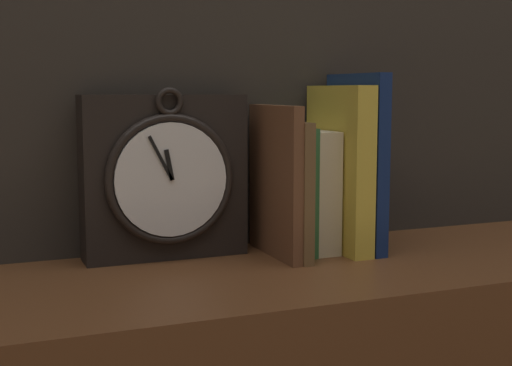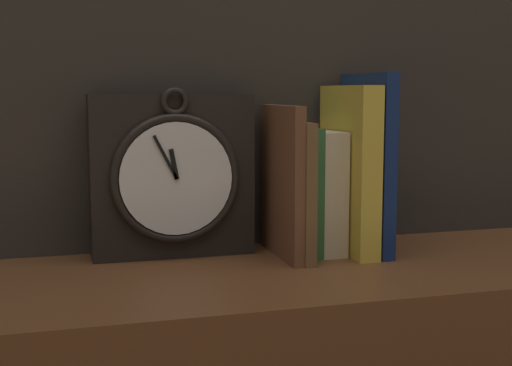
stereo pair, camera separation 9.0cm
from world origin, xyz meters
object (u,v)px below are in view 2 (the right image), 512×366
at_px(book_slot1_brown, 292,189).
at_px(book_slot2_green, 303,190).
at_px(book_slot4_yellow, 349,169).
at_px(book_slot5_navy, 367,163).
at_px(book_slot0_brown, 282,181).
at_px(book_slot3_cream, 321,191).
at_px(clock, 172,176).

height_order(book_slot1_brown, book_slot2_green, book_slot1_brown).
distance_m(book_slot4_yellow, book_slot5_navy, 0.03).
bearing_deg(book_slot0_brown, book_slot3_cream, 14.74).
xyz_separation_m(clock, book_slot0_brown, (0.15, -0.04, -0.01)).
xyz_separation_m(book_slot3_cream, book_slot4_yellow, (0.04, -0.02, 0.03)).
height_order(clock, book_slot4_yellow, book_slot4_yellow).
relative_size(book_slot0_brown, book_slot4_yellow, 0.89).
height_order(book_slot0_brown, book_slot1_brown, book_slot0_brown).
bearing_deg(clock, book_slot2_green, -8.62).
height_order(book_slot0_brown, book_slot4_yellow, book_slot4_yellow).
distance_m(book_slot0_brown, book_slot2_green, 0.04).
bearing_deg(book_slot4_yellow, clock, 170.08).
relative_size(clock, book_slot0_brown, 1.12).
distance_m(book_slot2_green, book_slot3_cream, 0.03).
xyz_separation_m(book_slot0_brown, book_slot2_green, (0.04, 0.02, -0.02)).
distance_m(clock, book_slot0_brown, 0.15).
bearing_deg(book_slot4_yellow, book_slot3_cream, 155.30).
height_order(book_slot1_brown, book_slot5_navy, book_slot5_navy).
bearing_deg(book_slot5_navy, clock, 171.13).
distance_m(clock, book_slot5_navy, 0.28).
bearing_deg(book_slot3_cream, book_slot2_green, -177.94).
height_order(book_slot3_cream, book_slot5_navy, book_slot5_navy).
bearing_deg(book_slot1_brown, book_slot4_yellow, 1.28).
relative_size(book_slot1_brown, book_slot5_navy, 0.74).
distance_m(book_slot1_brown, book_slot5_navy, 0.12).
bearing_deg(book_slot2_green, book_slot5_navy, -9.37).
bearing_deg(book_slot4_yellow, book_slot5_navy, 0.70).
distance_m(book_slot1_brown, book_slot4_yellow, 0.09).
distance_m(clock, book_slot1_brown, 0.17).
bearing_deg(book_slot2_green, book_slot4_yellow, -13.59).
xyz_separation_m(book_slot2_green, book_slot5_navy, (0.09, -0.02, 0.04)).
height_order(book_slot0_brown, book_slot3_cream, book_slot0_brown).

